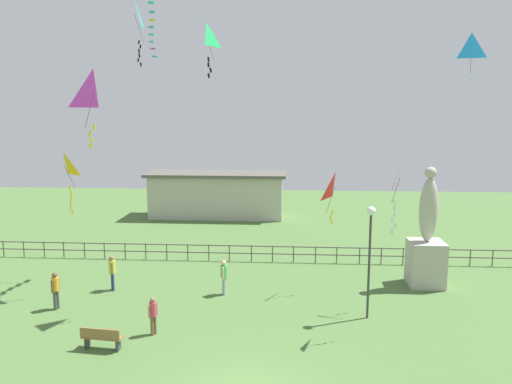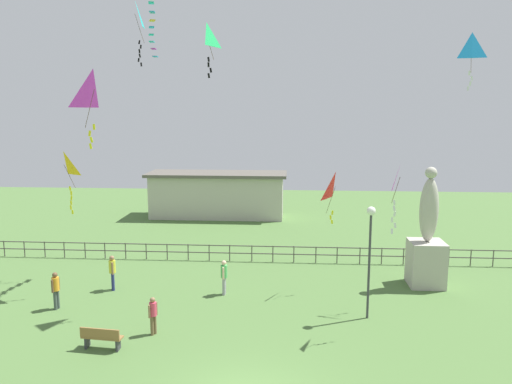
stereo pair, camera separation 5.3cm
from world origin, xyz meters
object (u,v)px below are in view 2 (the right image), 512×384
(person_2, at_px, (112,270))
(kite_2, at_px, (471,49))
(kite_5, at_px, (94,91))
(statue_monument, at_px, (427,248))
(kite_0, at_px, (207,37))
(kite_3, at_px, (335,187))
(person_0, at_px, (153,313))
(lamppost, at_px, (370,239))
(person_1, at_px, (224,275))
(kite_4, at_px, (400,180))
(kite_6, at_px, (65,168))
(kite_1, at_px, (135,17))
(park_bench, at_px, (101,337))
(person_3, at_px, (56,288))

(person_2, distance_m, kite_2, 19.17)
(person_2, distance_m, kite_5, 10.02)
(statue_monument, bearing_deg, kite_0, -164.29)
(person_2, relative_size, kite_3, 0.69)
(person_0, distance_m, kite_5, 8.51)
(lamppost, distance_m, person_1, 7.12)
(person_2, xyz_separation_m, kite_4, (12.48, -3.76, 5.00))
(statue_monument, bearing_deg, person_1, -168.75)
(kite_6, bearing_deg, kite_4, -11.99)
(kite_4, bearing_deg, kite_0, 160.95)
(statue_monument, height_order, person_2, statue_monument)
(statue_monument, height_order, person_1, statue_monument)
(kite_0, height_order, kite_1, kite_1)
(kite_0, bearing_deg, statue_monument, 15.71)
(person_1, distance_m, kite_6, 8.72)
(park_bench, height_order, kite_6, kite_6)
(person_1, xyz_separation_m, kite_4, (7.07, -3.55, 5.03))
(kite_1, xyz_separation_m, kite_4, (11.94, -7.15, -7.25))
(person_3, xyz_separation_m, kite_3, (12.16, 2.97, 4.08))
(person_3, bearing_deg, kite_5, -42.07)
(lamppost, height_order, kite_3, kite_3)
(statue_monument, distance_m, person_1, 9.98)
(person_1, relative_size, kite_4, 0.62)
(lamppost, bearing_deg, kite_3, 111.36)
(kite_2, bearing_deg, kite_3, 179.77)
(kite_0, distance_m, kite_2, 11.42)
(statue_monument, bearing_deg, kite_5, -151.77)
(person_0, xyz_separation_m, person_3, (-4.88, 2.15, 0.09))
(statue_monument, relative_size, kite_0, 2.63)
(person_0, distance_m, kite_3, 9.83)
(person_2, height_order, kite_2, kite_2)
(park_bench, bearing_deg, person_1, 56.93)
(lamppost, distance_m, kite_4, 2.98)
(park_bench, bearing_deg, person_2, 106.22)
(kite_2, height_order, kite_3, kite_2)
(kite_0, height_order, kite_5, kite_0)
(kite_0, bearing_deg, kite_4, -19.05)
(statue_monument, distance_m, person_2, 15.28)
(person_0, distance_m, kite_0, 11.34)
(person_0, height_order, kite_0, kite_0)
(lamppost, xyz_separation_m, person_3, (-13.34, 0.04, -2.46))
(person_0, xyz_separation_m, kite_3, (7.28, 5.12, 4.17))
(lamppost, height_order, person_1, lamppost)
(person_1, distance_m, person_3, 7.38)
(lamppost, bearing_deg, statue_monument, 50.48)
(kite_4, xyz_separation_m, kite_5, (-10.73, -1.71, 3.21))
(lamppost, xyz_separation_m, kite_4, (0.77, -1.30, 2.57))
(person_0, height_order, kite_4, kite_4)
(kite_2, xyz_separation_m, kite_3, (-5.69, 0.02, -6.15))
(lamppost, bearing_deg, kite_6, 172.75)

